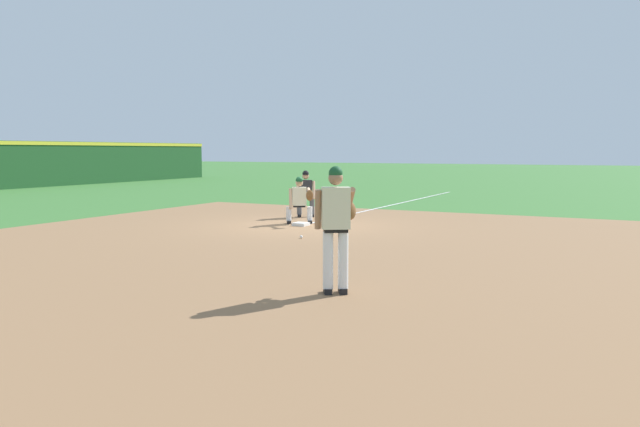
% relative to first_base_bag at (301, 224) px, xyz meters
% --- Properties ---
extents(ground_plane, '(160.00, 160.00, 0.00)m').
position_rel_first_base_bag_xyz_m(ground_plane, '(0.00, 0.00, -0.04)').
color(ground_plane, '#3D7533').
extents(infield_dirt_patch, '(18.00, 18.00, 0.01)m').
position_rel_first_base_bag_xyz_m(infield_dirt_patch, '(-3.51, -2.19, -0.04)').
color(infield_dirt_patch, '#936B47').
rests_on(infield_dirt_patch, ground).
extents(foul_line_stripe, '(15.55, 0.10, 0.00)m').
position_rel_first_base_bag_xyz_m(foul_line_stripe, '(7.77, 0.00, -0.04)').
color(foul_line_stripe, white).
rests_on(foul_line_stripe, ground).
extents(first_base_bag, '(0.38, 0.38, 0.09)m').
position_rel_first_base_bag_xyz_m(first_base_bag, '(0.00, 0.00, 0.00)').
color(first_base_bag, white).
rests_on(first_base_bag, ground).
extents(baseball, '(0.07, 0.07, 0.07)m').
position_rel_first_base_bag_xyz_m(baseball, '(-2.18, -1.19, -0.01)').
color(baseball, white).
rests_on(baseball, ground).
extents(pitcher, '(0.84, 0.57, 1.86)m').
position_rel_first_base_bag_xyz_m(pitcher, '(-6.98, -4.37, 1.01)').
color(pitcher, black).
rests_on(pitcher, ground).
extents(first_baseman, '(0.81, 1.04, 1.34)m').
position_rel_first_base_bag_xyz_m(first_baseman, '(0.39, 0.24, 0.69)').
color(first_baseman, black).
rests_on(first_baseman, ground).
extents(umpire, '(0.62, 0.68, 1.46)m').
position_rel_first_base_bag_xyz_m(umpire, '(2.08, 0.96, 0.75)').
color(umpire, black).
rests_on(umpire, ground).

